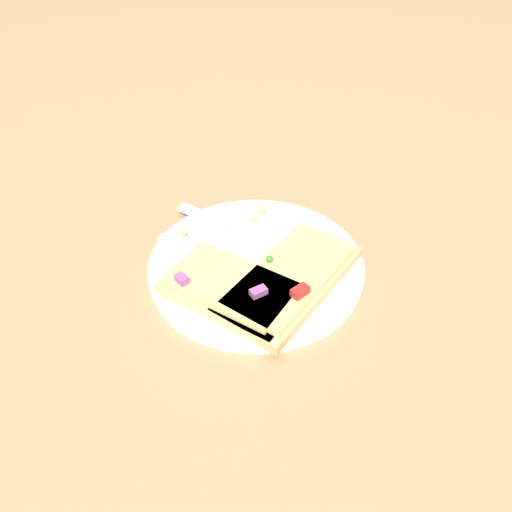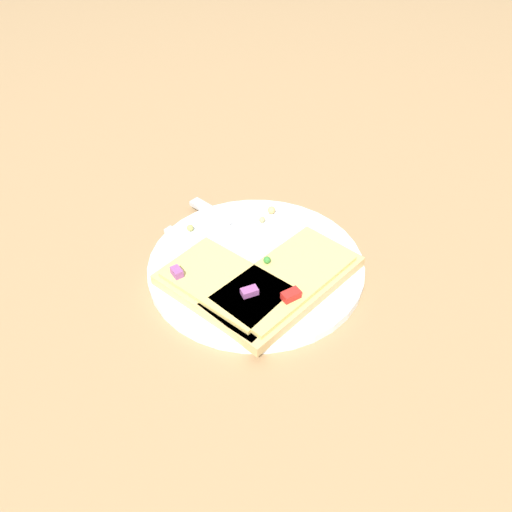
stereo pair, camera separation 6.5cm
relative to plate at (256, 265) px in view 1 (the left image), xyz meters
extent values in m
plane|color=#9E7A51|center=(0.00, 0.00, -0.01)|extent=(4.00, 4.00, 0.00)
cylinder|color=white|center=(0.00, 0.00, 0.00)|extent=(0.28, 0.28, 0.01)
cube|color=#B7B7BC|center=(-0.05, -0.07, 0.01)|extent=(0.11, 0.08, 0.01)
cube|color=#B7B7BC|center=(0.02, -0.02, 0.01)|extent=(0.05, 0.05, 0.01)
cube|color=#B7B7BC|center=(0.06, 0.00, 0.01)|extent=(0.02, 0.02, 0.00)
cube|color=#B7B7BC|center=(0.05, 0.00, 0.01)|extent=(0.02, 0.02, 0.00)
cube|color=#B7B7BC|center=(0.05, 0.01, 0.01)|extent=(0.02, 0.02, 0.00)
cube|color=#B7B7BC|center=(0.04, 0.01, 0.01)|extent=(0.02, 0.02, 0.00)
cube|color=#B7B7BC|center=(-0.12, -0.03, 0.01)|extent=(0.08, 0.06, 0.01)
cube|color=#B7B7BC|center=(-0.02, 0.03, 0.01)|extent=(0.13, 0.09, 0.00)
cube|color=tan|center=(0.06, 0.02, 0.01)|extent=(0.19, 0.22, 0.01)
cube|color=#E0C16B|center=(0.06, 0.02, 0.02)|extent=(0.16, 0.20, 0.01)
sphere|color=#388433|center=(0.03, 0.01, 0.03)|extent=(0.01, 0.01, 0.01)
cube|color=red|center=(0.09, 0.01, 0.03)|extent=(0.02, 0.02, 0.01)
cube|color=tan|center=(0.04, -0.05, 0.01)|extent=(0.19, 0.17, 0.01)
cube|color=#E0C16B|center=(0.04, -0.05, 0.02)|extent=(0.17, 0.15, 0.01)
cube|color=#934C8E|center=(0.02, -0.11, 0.03)|extent=(0.02, 0.01, 0.01)
cube|color=#934C8E|center=(0.07, -0.03, 0.03)|extent=(0.01, 0.02, 0.01)
sphere|color=tan|center=(-0.10, 0.05, 0.01)|extent=(0.01, 0.01, 0.01)
sphere|color=tan|center=(-0.09, -0.07, 0.01)|extent=(0.01, 0.01, 0.01)
sphere|color=tan|center=(-0.08, 0.03, 0.01)|extent=(0.01, 0.01, 0.01)
camera|label=1|loc=(0.45, -0.20, 0.45)|focal=35.00mm
camera|label=2|loc=(0.47, -0.14, 0.45)|focal=35.00mm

